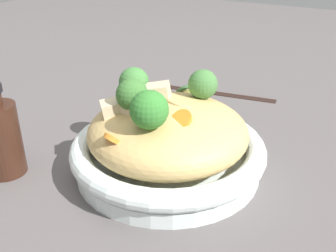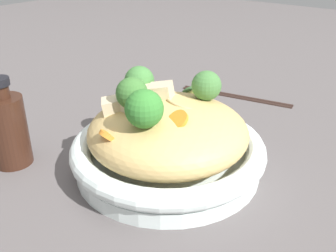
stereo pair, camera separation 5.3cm
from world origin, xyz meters
TOP-DOWN VIEW (x-y plane):
  - ground_plane at (0.00, 0.00)m, footprint 3.00×3.00m
  - serving_bowl at (0.00, 0.00)m, footprint 0.27×0.27m
  - noodle_heap at (0.00, 0.00)m, footprint 0.22×0.22m
  - broccoli_florets at (-0.02, -0.00)m, footprint 0.15×0.18m
  - carrot_coins at (-0.01, -0.03)m, footprint 0.12×0.17m
  - zucchini_slices at (-0.02, 0.04)m, footprint 0.06×0.16m
  - chicken_chunks at (-0.04, -0.01)m, footprint 0.08×0.10m
  - soy_sauce_bottle at (-0.19, -0.13)m, footprint 0.06×0.06m
  - chopsticks_pair at (-0.06, 0.30)m, footprint 0.23×0.06m

SIDE VIEW (x-z plane):
  - ground_plane at x=0.00m, z-range 0.00..0.00m
  - chopsticks_pair at x=-0.06m, z-range 0.00..0.01m
  - serving_bowl at x=0.00m, z-range 0.00..0.05m
  - soy_sauce_bottle at x=-0.19m, z-range -0.01..0.12m
  - noodle_heap at x=0.00m, z-range 0.02..0.10m
  - zucchini_slices at x=-0.02m, z-range 0.07..0.12m
  - carrot_coins at x=-0.01m, z-range 0.08..0.11m
  - chicken_chunks at x=-0.04m, z-range 0.08..0.12m
  - broccoli_florets at x=-0.02m, z-range 0.08..0.15m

